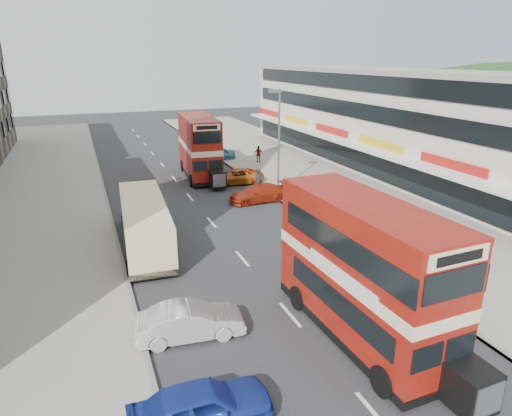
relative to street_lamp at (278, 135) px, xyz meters
name	(u,v)px	position (x,y,z in m)	size (l,w,h in m)	color
ground	(313,341)	(-6.52, -18.00, -4.78)	(160.00, 160.00, 0.00)	#28282B
road_surface	(190,197)	(-6.52, 2.00, -4.78)	(12.00, 90.00, 0.01)	#28282B
pavement_right	(325,181)	(5.48, 2.00, -4.71)	(12.00, 90.00, 0.15)	gray
pavement_left	(18,215)	(-18.52, 2.00, -4.71)	(12.00, 90.00, 0.15)	gray
kerb_left	(108,205)	(-12.62, 2.00, -4.71)	(0.20, 90.00, 0.16)	gray
kerb_right	(263,188)	(-0.42, 2.00, -4.71)	(0.20, 90.00, 0.16)	gray
commercial_row	(391,120)	(13.42, 4.00, -0.09)	(9.90, 46.20, 9.30)	beige
street_lamp	(278,135)	(0.00, 0.00, 0.00)	(1.00, 0.20, 8.12)	slate
bus_main	(364,271)	(-4.64, -18.29, -2.00)	(2.90, 9.62, 5.28)	black
bus_second	(200,147)	(-4.13, 7.81, -2.03)	(3.33, 9.68, 5.23)	black
coach	(145,222)	(-11.08, -6.36, -3.32)	(2.97, 9.48, 2.48)	black
car_left_near	(202,406)	(-11.56, -20.52, -4.06)	(1.72, 4.27, 1.45)	#1B3396
car_left_front	(190,322)	(-10.82, -16.00, -4.10)	(1.46, 4.18, 1.38)	beige
car_right_a	(259,193)	(-1.94, -0.99, -4.13)	(1.83, 4.51, 1.31)	#A42810
car_right_b	(236,176)	(-1.88, 4.44, -4.14)	(2.12, 4.61, 1.28)	#C35513
car_right_c	(216,154)	(-0.98, 13.61, -4.09)	(1.64, 4.08, 1.39)	teal
pedestrian_near	(332,198)	(1.79, -5.26, -3.65)	(0.73, 0.49, 1.97)	gray
pedestrian_far	(258,154)	(2.75, 10.92, -3.81)	(0.97, 0.40, 1.65)	gray
cyclist	(259,188)	(-1.59, -0.12, -4.00)	(0.73, 1.83, 2.29)	gray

